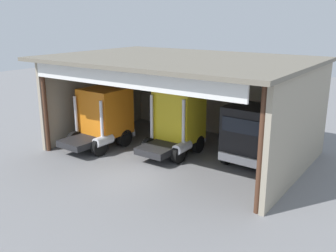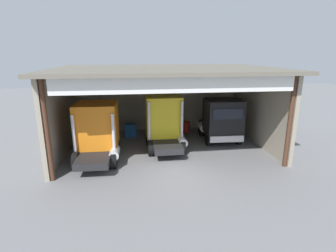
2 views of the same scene
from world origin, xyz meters
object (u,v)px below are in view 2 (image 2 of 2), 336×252
truck_yellow_center_bay (164,122)px  truck_black_yard_outside (221,119)px  truck_orange_left_bay (97,131)px  oil_drum (186,127)px  tool_cart (131,130)px

truck_yellow_center_bay → truck_black_yard_outside: size_ratio=0.86×
truck_orange_left_bay → truck_yellow_center_bay: (4.25, 1.58, 0.00)m
truck_black_yard_outside → oil_drum: truck_black_yard_outside is taller
truck_orange_left_bay → tool_cart: truck_orange_left_bay is taller
truck_yellow_center_bay → tool_cart: 3.92m
truck_orange_left_bay → truck_black_yard_outside: 8.82m
truck_orange_left_bay → truck_yellow_center_bay: size_ratio=1.05×
oil_drum → tool_cart: 4.57m
truck_black_yard_outside → tool_cart: truck_black_yard_outside is taller
truck_yellow_center_bay → tool_cart: size_ratio=4.20×
truck_yellow_center_bay → tool_cart: truck_yellow_center_bay is taller
tool_cart → truck_black_yard_outside: bearing=-18.0°
truck_black_yard_outside → oil_drum: bearing=-50.6°
truck_orange_left_bay → tool_cart: size_ratio=4.42×
truck_black_yard_outside → truck_orange_left_bay: bearing=17.4°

